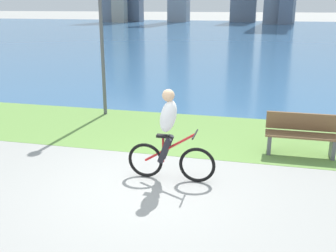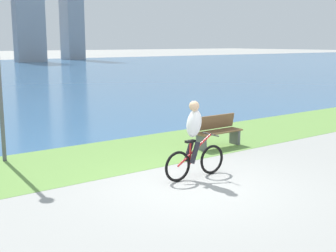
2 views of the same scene
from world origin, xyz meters
name	(u,v)px [view 1 (image 1 of 2)]	position (x,y,z in m)	size (l,w,h in m)	color
ground_plane	(145,188)	(0.00, 0.00, 0.00)	(300.00, 300.00, 0.00)	#9E9E99
grass_strip_bayside	(182,132)	(0.00, 3.28, 0.00)	(120.00, 3.34, 0.01)	#6B9947
bay_water_surface	(247,34)	(0.00, 38.12, 0.00)	(300.00, 66.33, 0.00)	#386693
cyclist_lead	(169,136)	(0.33, 0.48, 0.84)	(1.65, 0.52, 1.71)	black
bench_near_path	(301,134)	(2.79, 2.39, 0.45)	(1.50, 0.47, 0.90)	brown
lamppost_tall	(101,16)	(-2.56, 4.44, 2.80)	(0.28, 0.28, 4.35)	#595960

